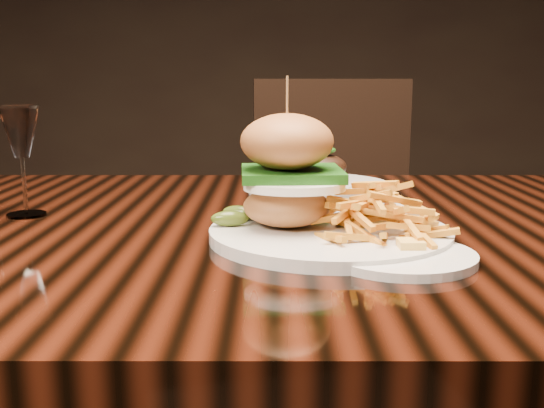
{
  "coord_description": "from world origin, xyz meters",
  "views": [
    {
      "loc": [
        -0.0,
        -0.87,
        0.95
      ],
      "look_at": [
        -0.0,
        -0.17,
        0.81
      ],
      "focal_mm": 42.0,
      "sensor_mm": 36.0,
      "label": 1
    }
  ],
  "objects_px": {
    "chair_far": "(336,226)",
    "burger_plate": "(323,199)",
    "dining_table": "(274,274)",
    "wine_glass": "(21,136)",
    "far_dish": "(319,184)"
  },
  "relations": [
    {
      "from": "burger_plate",
      "to": "far_dish",
      "type": "xyz_separation_m",
      "value": [
        0.02,
        0.33,
        -0.04
      ]
    },
    {
      "from": "dining_table",
      "to": "wine_glass",
      "type": "relative_size",
      "value": 9.95
    },
    {
      "from": "wine_glass",
      "to": "far_dish",
      "type": "distance_m",
      "value": 0.49
    },
    {
      "from": "burger_plate",
      "to": "chair_far",
      "type": "relative_size",
      "value": 0.32
    },
    {
      "from": "far_dish",
      "to": "chair_far",
      "type": "height_order",
      "value": "chair_far"
    },
    {
      "from": "burger_plate",
      "to": "chair_far",
      "type": "xyz_separation_m",
      "value": [
        0.12,
        0.99,
        -0.26
      ]
    },
    {
      "from": "wine_glass",
      "to": "chair_far",
      "type": "relative_size",
      "value": 0.17
    },
    {
      "from": "chair_far",
      "to": "burger_plate",
      "type": "bearing_deg",
      "value": -100.51
    },
    {
      "from": "wine_glass",
      "to": "far_dish",
      "type": "relative_size",
      "value": 0.64
    },
    {
      "from": "wine_glass",
      "to": "chair_far",
      "type": "height_order",
      "value": "chair_far"
    },
    {
      "from": "dining_table",
      "to": "burger_plate",
      "type": "distance_m",
      "value": 0.17
    },
    {
      "from": "dining_table",
      "to": "wine_glass",
      "type": "xyz_separation_m",
      "value": [
        -0.36,
        0.04,
        0.19
      ]
    },
    {
      "from": "dining_table",
      "to": "chair_far",
      "type": "relative_size",
      "value": 1.68
    },
    {
      "from": "dining_table",
      "to": "burger_plate",
      "type": "height_order",
      "value": "burger_plate"
    },
    {
      "from": "wine_glass",
      "to": "far_dish",
      "type": "xyz_separation_m",
      "value": [
        0.44,
        0.19,
        -0.1
      ]
    }
  ]
}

